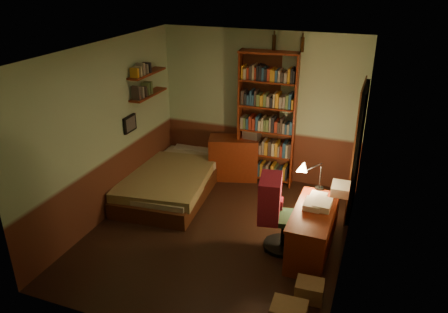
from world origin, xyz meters
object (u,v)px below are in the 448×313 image
(mini_stereo, at_px, (252,134))
(desk_lamp, at_px, (321,170))
(bed, at_px, (173,171))
(bookshelf, at_px, (267,120))
(dresser, at_px, (234,158))
(office_chair, at_px, (284,213))
(cardboard_box_b, at_px, (309,290))
(desk, at_px, (312,232))

(mini_stereo, relative_size, desk_lamp, 0.48)
(bed, distance_m, bookshelf, 1.81)
(mini_stereo, bearing_deg, desk_lamp, -37.00)
(bed, relative_size, dresser, 2.68)
(office_chair, xyz_separation_m, cardboard_box_b, (0.53, -0.86, -0.44))
(bookshelf, xyz_separation_m, desk_lamp, (1.13, -1.24, -0.19))
(office_chair, bearing_deg, mini_stereo, 108.70)
(bookshelf, distance_m, cardboard_box_b, 3.20)
(dresser, relative_size, mini_stereo, 3.06)
(bed, xyz_separation_m, office_chair, (2.15, -0.99, 0.21))
(dresser, relative_size, office_chair, 0.78)
(desk_lamp, bearing_deg, desk, -74.71)
(dresser, distance_m, cardboard_box_b, 3.25)
(office_chair, bearing_deg, desk, -6.69)
(mini_stereo, bearing_deg, bed, -134.40)
(dresser, height_order, desk_lamp, desk_lamp)
(desk_lamp, height_order, office_chair, desk_lamp)
(desk, bearing_deg, desk_lamp, 94.33)
(bed, height_order, desk_lamp, desk_lamp)
(desk_lamp, relative_size, office_chair, 0.54)
(office_chair, bearing_deg, dresser, 116.80)
(dresser, bearing_deg, desk_lamp, -51.32)
(bookshelf, bearing_deg, dresser, -176.86)
(dresser, height_order, office_chair, office_chair)
(dresser, xyz_separation_m, desk, (1.72, -1.76, -0.06))
(bookshelf, distance_m, office_chair, 2.12)
(desk, bearing_deg, bed, 159.70)
(desk, height_order, cardboard_box_b, desk)
(bed, bearing_deg, desk_lamp, -13.29)
(desk, bearing_deg, dresser, 135.03)
(dresser, height_order, bookshelf, bookshelf)
(bookshelf, height_order, office_chair, bookshelf)
(mini_stereo, distance_m, office_chair, 2.20)
(desk_lamp, xyz_separation_m, office_chair, (-0.34, -0.63, -0.40))
(bed, xyz_separation_m, mini_stereo, (1.09, 0.92, 0.50))
(cardboard_box_b, bearing_deg, bookshelf, 115.64)
(desk, bearing_deg, mini_stereo, 127.88)
(cardboard_box_b, bearing_deg, bed, 145.23)
(cardboard_box_b, bearing_deg, office_chair, 121.38)
(cardboard_box_b, bearing_deg, mini_stereo, 119.64)
(mini_stereo, height_order, bookshelf, bookshelf)
(dresser, xyz_separation_m, office_chair, (1.34, -1.79, 0.17))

